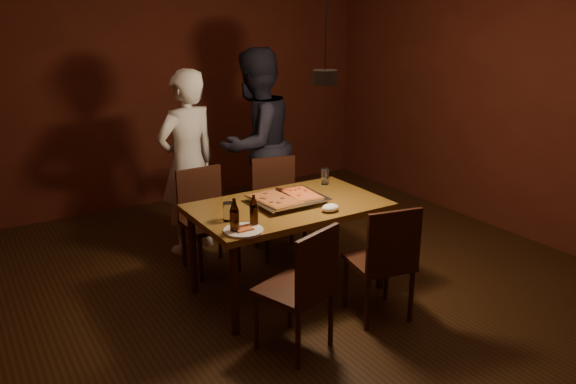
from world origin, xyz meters
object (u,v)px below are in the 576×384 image
chair_far_left (205,210)px  pendant_lamp (325,76)px  pizza_tray (288,200)px  dining_table (288,213)px  chair_near_left (304,279)px  diner_white (188,163)px  chair_near_right (385,253)px  beer_bottle_a (234,216)px  beer_bottle_b (254,211)px  plate_slice (243,230)px  chair_far_right (277,197)px  diner_dark (256,145)px

chair_far_left → pendant_lamp: bearing=116.0°
pizza_tray → dining_table: bearing=-115.9°
chair_near_left → diner_white: diner_white is taller
chair_far_left → diner_white: (0.03, 0.43, 0.32)m
chair_near_left → diner_white: 2.03m
chair_near_left → pizza_tray: size_ratio=0.97×
dining_table → chair_near_right: size_ratio=3.02×
chair_far_left → beer_bottle_a: (-0.25, -1.10, 0.34)m
dining_table → beer_bottle_b: beer_bottle_b is taller
pendant_lamp → chair_near_left: bearing=-133.7°
chair_far_left → plate_slice: (-0.19, -1.11, 0.22)m
plate_slice → diner_white: size_ratio=0.16×
dining_table → chair_far_left: (-0.38, 0.78, -0.14)m
diner_white → dining_table: bearing=91.7°
dining_table → chair_far_right: (0.35, 0.75, -0.14)m
chair_far_left → pendant_lamp: 1.68m
chair_far_right → plate_slice: (-0.91, -1.08, 0.22)m
chair_far_right → beer_bottle_a: (-0.97, -1.08, 0.34)m
chair_far_right → beer_bottle_b: (-0.80, -1.03, 0.33)m
chair_near_left → chair_near_right: bearing=-15.6°
chair_near_right → pizza_tray: bearing=125.0°
dining_table → chair_near_left: size_ratio=2.82×
beer_bottle_b → pendant_lamp: 1.08m
beer_bottle_b → plate_slice: (-0.11, -0.05, -0.11)m
beer_bottle_a → beer_bottle_b: beer_bottle_a is taller
pizza_tray → chair_far_left: bearing=121.6°
beer_bottle_b → pizza_tray: bearing=32.7°
chair_far_right → chair_near_left: same height
beer_bottle_a → diner_dark: bearing=56.9°
chair_near_right → diner_white: size_ratio=0.29×
beer_bottle_b → diner_dark: bearing=60.9°
dining_table → chair_near_right: bearing=-65.3°
plate_slice → pendant_lamp: pendant_lamp is taller
chair_far_right → pendant_lamp: size_ratio=0.46×
pizza_tray → beer_bottle_b: size_ratio=2.39×
beer_bottle_b → diner_dark: (0.84, 1.51, 0.07)m
beer_bottle_a → plate_slice: 0.13m
chair_far_left → beer_bottle_a: beer_bottle_a is taller
chair_near_left → plate_slice: size_ratio=1.93×
chair_near_left → dining_table: bearing=46.3°
chair_far_left → pizza_tray: (0.39, -0.76, 0.24)m
beer_bottle_b → pendant_lamp: (0.61, 0.03, 0.90)m
chair_near_right → chair_far_left: bearing=126.9°
chair_near_right → beer_bottle_a: size_ratio=2.01×
beer_bottle_a → diner_white: diner_white is taller
chair_far_right → diner_white: 0.89m
dining_table → beer_bottle_a: bearing=-152.9°
pizza_tray → diner_white: size_ratio=0.32×
chair_near_left → diner_dark: diner_dark is taller
pizza_tray → beer_bottle_a: size_ratio=2.22×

